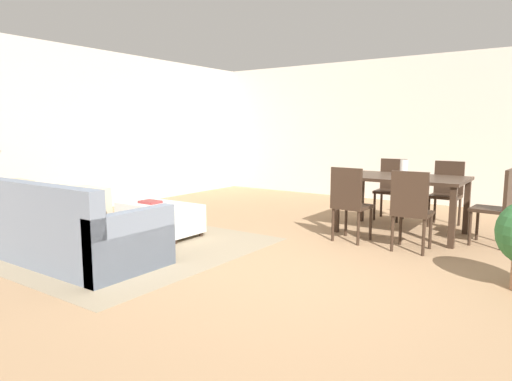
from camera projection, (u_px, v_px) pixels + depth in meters
The scene contains 14 objects.
ground_plane at pixel (285, 273), 4.34m from camera, with size 10.80×10.80×0.00m, color #9E7A56.
wall_back at pixel (427, 130), 8.22m from camera, with size 9.00×0.12×2.70m, color beige.
wall_left at pixel (59, 131), 7.11m from camera, with size 0.12×11.00×2.70m, color beige.
area_rug at pixel (120, 245), 5.37m from camera, with size 3.00×2.80×0.01m, color gray.
couch at pixel (64, 232), 4.77m from camera, with size 2.20×0.98×0.86m.
ottoman_table at pixel (160, 217), 5.86m from camera, with size 1.11×0.56×0.42m.
dining_table at pixel (402, 183), 5.91m from camera, with size 1.57×1.00×0.76m.
dining_chair_near_left at pixel (349, 200), 5.46m from camera, with size 0.43×0.43×0.92m.
dining_chair_near_right at pixel (411, 206), 5.01m from camera, with size 0.41×0.41×0.92m.
dining_chair_far_left at pixel (391, 185), 6.88m from camera, with size 0.41×0.41×0.92m.
dining_chair_far_right at pixel (447, 189), 6.40m from camera, with size 0.40×0.40×0.92m.
dining_chair_head_east at pixel (499, 203), 5.26m from camera, with size 0.43×0.43×0.92m.
vase_centerpiece at pixel (404, 168), 5.88m from camera, with size 0.10×0.10×0.22m, color silver.
book_on_ottoman at pixel (150, 202), 5.86m from camera, with size 0.26×0.20×0.03m, color maroon.
Camera 1 is at (2.17, -3.60, 1.38)m, focal length 31.52 mm.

